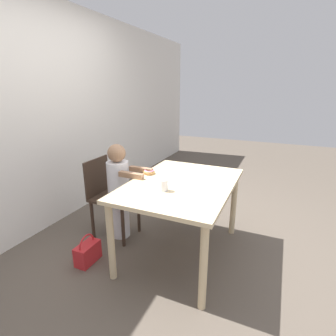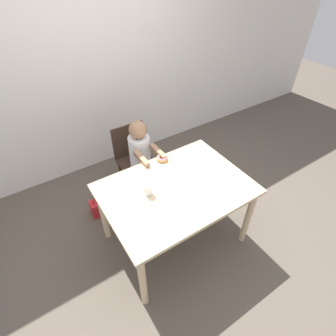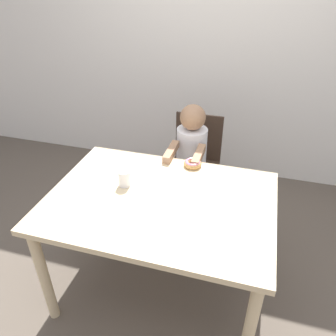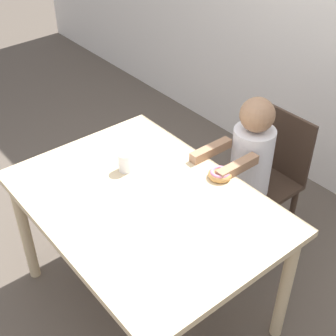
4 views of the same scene
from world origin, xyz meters
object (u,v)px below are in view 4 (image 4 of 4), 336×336
Objects in this scene: donut at (220,174)px; handbag at (190,190)px; cup at (125,162)px; child_figure at (248,178)px; chair at (262,181)px.

handbag is (-0.59, 0.35, -0.66)m from donut.
cup is (-0.34, -0.32, 0.03)m from donut.
cup is at bearing -112.32° from child_figure.
cup is at bearing -69.27° from handbag.
cup is at bearing -136.77° from donut.
cup is (0.25, -0.67, 0.69)m from handbag.
child_figure is 0.74m from cup.
chair reaches higher than cup.
handbag is at bearing 176.51° from child_figure.
child_figure reaches higher than cup.
chair is 8.67× the size of cup.
cup reaches higher than donut.
handbag is at bearing 110.73° from cup.
donut is at bearing -30.50° from handbag.
handbag is (-0.52, -0.10, -0.35)m from chair.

